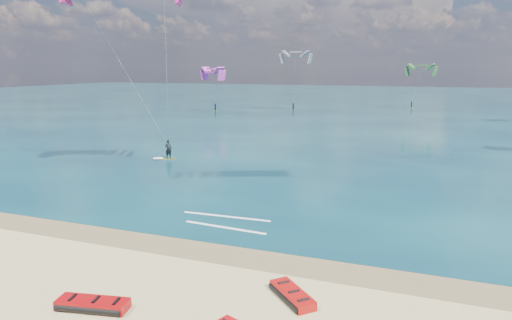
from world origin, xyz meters
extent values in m
plane|color=tan|center=(0.00, 40.00, 0.00)|extent=(320.00, 320.00, 0.00)
cube|color=brown|center=(0.00, 3.00, 0.00)|extent=(320.00, 2.40, 0.01)
cube|color=#0A2839|center=(0.00, 104.00, 0.02)|extent=(320.00, 200.00, 0.04)
cube|color=#C9C917|center=(-10.77, 22.19, 0.07)|extent=(1.36, 1.24, 0.06)
imported|color=black|center=(-10.77, 22.19, 1.03)|extent=(0.73, 0.53, 1.87)
cylinder|color=black|center=(-10.46, 21.88, 1.30)|extent=(0.46, 0.40, 0.04)
cube|color=white|center=(2.40, 6.30, 0.04)|extent=(5.10, 0.60, 0.01)
cube|color=white|center=(1.69, 8.10, 0.04)|extent=(5.62, 0.45, 0.01)
camera|label=1|loc=(12.58, -16.07, 8.99)|focal=32.00mm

